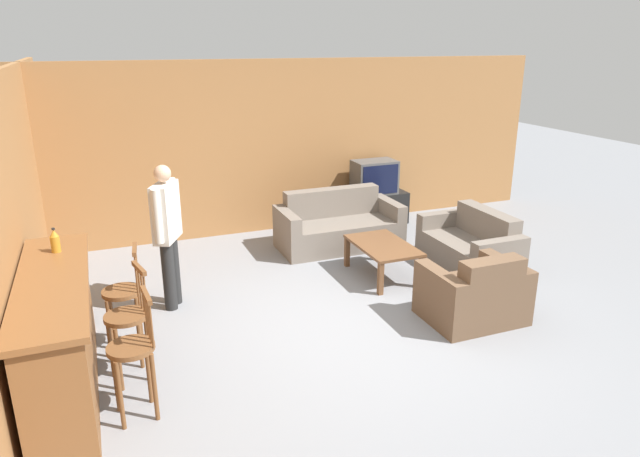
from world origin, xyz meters
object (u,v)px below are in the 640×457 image
bar_chair_mid (128,324)px  person_by_window (167,229)px  bar_chair_near (134,356)px  loveseat_right (471,247)px  tv_unit (373,208)px  armchair_near (475,295)px  tv (374,177)px  bar_chair_far (124,298)px  coffee_table (383,249)px  couch_far (338,227)px  bottle (55,241)px

bar_chair_mid → person_by_window: 1.50m
bar_chair_near → loveseat_right: bearing=20.4°
bar_chair_mid → tv_unit: 5.15m
armchair_near → person_by_window: 3.37m
bar_chair_mid → armchair_near: bar_chair_mid is taller
loveseat_right → tv: bearing=98.4°
armchair_near → loveseat_right: size_ratio=0.72×
bar_chair_mid → tv: tv is taller
bar_chair_mid → loveseat_right: bearing=13.6°
bar_chair_mid → tv_unit: (4.00, 3.23, -0.28)m
bar_chair_far → coffee_table: size_ratio=1.01×
bar_chair_near → couch_far: 4.30m
bar_chair_far → bottle: (-0.52, 0.11, 0.61)m
bar_chair_far → armchair_near: 3.56m
couch_far → coffee_table: bearing=-86.7°
bar_chair_near → armchair_near: size_ratio=1.04×
bar_chair_mid → couch_far: 3.93m
coffee_table → armchair_near: bearing=-76.0°
armchair_near → person_by_window: size_ratio=0.62×
bar_chair_far → loveseat_right: (4.32, 0.51, -0.25)m
loveseat_right → tv: tv is taller
bar_chair_mid → loveseat_right: bar_chair_mid is taller
person_by_window → bar_chair_near: bearing=-105.6°
loveseat_right → coffee_table: (-1.20, 0.17, 0.09)m
armchair_near → loveseat_right: armchair_near is taller
armchair_near → bottle: bearing=168.2°
person_by_window → bottle: bearing=-146.3°
tv → coffee_table: bearing=-113.8°
tv_unit → coffee_table: bearing=-113.7°
bar_chair_far → tv_unit: 4.83m
couch_far → loveseat_right: 1.91m
bar_chair_far → couch_far: 3.61m
bar_chair_mid → bottle: bottle is taller
loveseat_right → bottle: size_ratio=6.11×
armchair_near → tv: tv is taller
tv → person_by_window: person_by_window is taller
bar_chair_near → loveseat_right: size_ratio=0.75×
couch_far → bottle: bearing=-152.9°
coffee_table → bottle: bottle is taller
loveseat_right → coffee_table: loveseat_right is taller
person_by_window → armchair_near: bearing=-27.7°
couch_far → coffee_table: 1.25m
coffee_table → bottle: (-3.64, -0.58, 0.77)m
coffee_table → bar_chair_near: bearing=-150.2°
bar_chair_mid → armchair_near: size_ratio=1.04×
tv → person_by_window: 3.94m
loveseat_right → couch_far: bearing=131.9°
bottle → bar_chair_mid: bearing=-51.1°
bar_chair_near → tv: size_ratio=1.53×
bar_chair_near → coffee_table: size_ratio=1.01×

